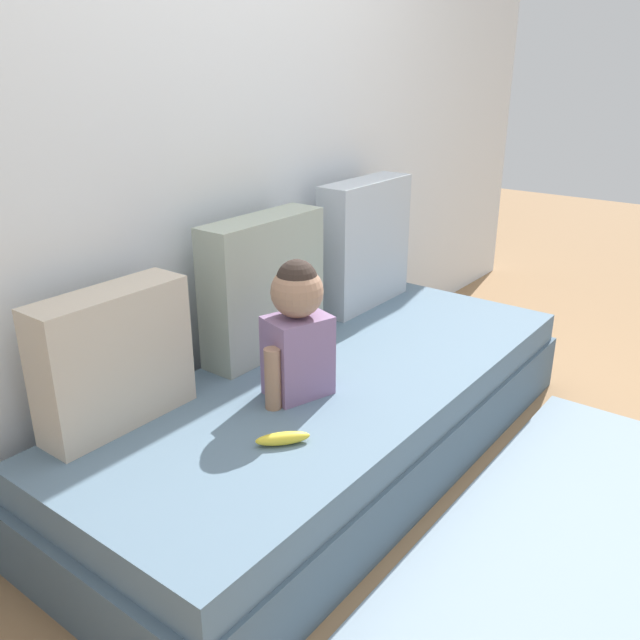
% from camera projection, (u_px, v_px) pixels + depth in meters
% --- Properties ---
extents(ground_plane, '(12.00, 12.00, 0.00)m').
position_uv_depth(ground_plane, '(336.00, 458.00, 2.64)').
color(ground_plane, '#93704C').
extents(back_wall, '(5.49, 0.10, 2.28)m').
position_uv_depth(back_wall, '(215.00, 152.00, 2.55)').
color(back_wall, silver).
rests_on(back_wall, ground).
extents(couch, '(2.29, 0.91, 0.37)m').
position_uv_depth(couch, '(336.00, 417.00, 2.57)').
color(couch, '#495F70').
rests_on(couch, ground).
extents(throw_pillow_left, '(0.51, 0.16, 0.45)m').
position_uv_depth(throw_pillow_left, '(114.00, 358.00, 2.09)').
color(throw_pillow_left, '#C1B29E').
rests_on(throw_pillow_left, couch).
extents(throw_pillow_center, '(0.56, 0.16, 0.55)m').
position_uv_depth(throw_pillow_center, '(264.00, 286.00, 2.60)').
color(throw_pillow_center, '#99A393').
rests_on(throw_pillow_center, couch).
extents(throw_pillow_right, '(0.55, 0.16, 0.59)m').
position_uv_depth(throw_pillow_right, '(365.00, 244.00, 3.12)').
color(throw_pillow_right, '#B2BCC6').
rests_on(throw_pillow_right, couch).
extents(toddler, '(0.32, 0.21, 0.49)m').
position_uv_depth(toddler, '(298.00, 328.00, 2.26)').
color(toddler, gray).
rests_on(toddler, couch).
extents(banana, '(0.16, 0.14, 0.04)m').
position_uv_depth(banana, '(283.00, 438.00, 2.03)').
color(banana, yellow).
rests_on(banana, couch).
extents(floor_rug, '(2.06, 1.00, 0.01)m').
position_uv_depth(floor_rug, '(597.00, 566.00, 2.07)').
color(floor_rug, '#8499A8').
rests_on(floor_rug, ground).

